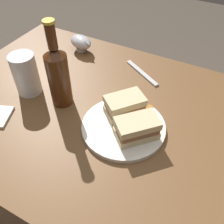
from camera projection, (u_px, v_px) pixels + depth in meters
ground_plane at (105, 208)px, 1.32m from camera, size 6.00×6.00×0.00m
dining_table at (104, 171)px, 1.07m from camera, size 1.12×0.78×0.72m
plate at (124, 127)px, 0.75m from camera, size 0.25×0.25×0.01m
sandwich_half_left at (137, 128)px, 0.70m from camera, size 0.13×0.13×0.06m
sandwich_half_right at (125, 106)px, 0.76m from camera, size 0.13×0.13×0.06m
potato_wedge_front at (141, 123)px, 0.74m from camera, size 0.05×0.03×0.02m
potato_wedge_middle at (130, 109)px, 0.78m from camera, size 0.03×0.05×0.02m
potato_wedge_back at (139, 121)px, 0.74m from camera, size 0.04×0.05×0.02m
potato_wedge_left_edge at (147, 113)px, 0.77m from camera, size 0.02×0.06×0.02m
pint_glass at (26, 77)px, 0.84m from camera, size 0.08×0.08×0.14m
gravy_boat at (81, 42)px, 1.04m from camera, size 0.13×0.10×0.06m
cider_bottle at (58, 75)px, 0.76m from camera, size 0.07×0.07×0.28m
fork at (142, 73)px, 0.95m from camera, size 0.16×0.11×0.01m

